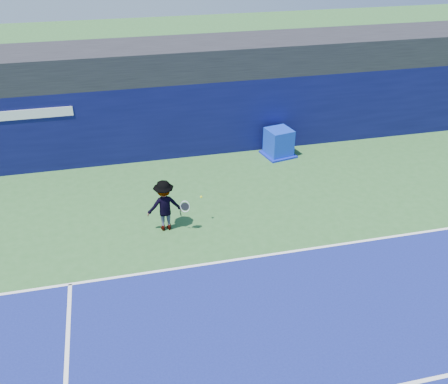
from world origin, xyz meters
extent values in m
plane|color=#2E5F2B|center=(0.00, 0.00, 0.00)|extent=(80.00, 80.00, 0.00)
cube|color=white|center=(0.00, 3.00, 0.01)|extent=(24.00, 0.10, 0.01)
cube|color=black|center=(0.00, 11.50, 3.60)|extent=(36.00, 3.00, 1.20)
cube|color=#0B0D3E|center=(0.00, 10.50, 1.50)|extent=(36.00, 1.00, 3.00)
cube|color=white|center=(-7.00, 9.99, 2.35)|extent=(4.50, 0.04, 0.35)
cube|color=#0D2CBA|center=(3.03, 9.35, 0.56)|extent=(1.11, 1.11, 1.12)
cube|color=#0B18A2|center=(3.03, 9.35, 0.04)|extent=(1.38, 1.38, 0.07)
imported|color=silver|center=(-2.14, 5.08, 0.84)|extent=(1.12, 0.68, 1.68)
cylinder|color=black|center=(-1.69, 4.83, 0.65)|extent=(0.08, 0.15, 0.27)
torus|color=silver|center=(-1.55, 4.78, 0.90)|extent=(0.31, 0.17, 0.30)
cylinder|color=black|center=(-1.55, 4.78, 0.90)|extent=(0.26, 0.13, 0.25)
sphere|color=#CDD217|center=(-0.97, 5.17, 0.94)|extent=(0.07, 0.07, 0.07)
camera|label=1|loc=(-3.39, -8.04, 8.80)|focal=40.00mm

